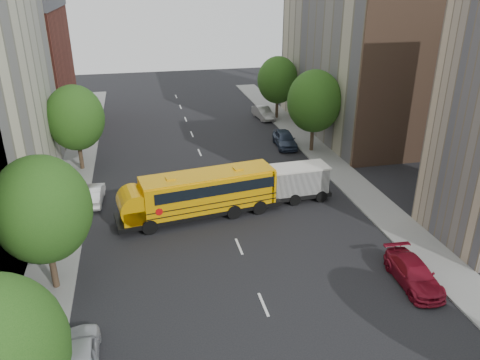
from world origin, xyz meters
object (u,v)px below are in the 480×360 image
object	(u,v)px
street_tree_1	(42,210)
street_tree_5	(278,80)
school_bus	(198,193)
parked_car_5	(263,113)
street_tree_4	(314,101)
parked_car_0	(81,353)
parked_car_3	(414,273)
street_tree_2	(75,118)
safari_truck	(289,183)
parked_car_1	(93,194)
parked_car_4	(285,139)

from	to	relation	value
street_tree_1	street_tree_5	size ratio (longest dim) A/B	1.05
school_bus	parked_car_5	world-z (taller)	school_bus
street_tree_1	street_tree_4	size ratio (longest dim) A/B	0.98
parked_car_0	parked_car_3	bearing A→B (deg)	-174.65
school_bus	parked_car_0	world-z (taller)	school_bus
street_tree_4	parked_car_3	size ratio (longest dim) A/B	1.71
street_tree_2	parked_car_0	xyz separation A→B (m)	(1.89, -24.28, -4.14)
street_tree_4	safari_truck	size ratio (longest dim) A/B	1.23
school_bus	safari_truck	distance (m)	7.38
safari_truck	parked_car_1	xyz separation A→B (m)	(-14.89, 2.86, -0.77)
street_tree_2	school_bus	world-z (taller)	street_tree_2
safari_truck	street_tree_5	bearing A→B (deg)	72.97
parked_car_0	street_tree_5	bearing A→B (deg)	-120.69
street_tree_5	safari_truck	xyz separation A→B (m)	(-5.71, -22.11, -3.24)
street_tree_2	parked_car_4	bearing A→B (deg)	5.40
street_tree_5	parked_car_0	size ratio (longest dim) A/B	1.85
safari_truck	parked_car_1	distance (m)	15.18
street_tree_4	safari_truck	bearing A→B (deg)	-119.48
school_bus	parked_car_3	world-z (taller)	school_bus
parked_car_3	school_bus	bearing A→B (deg)	138.54
parked_car_1	parked_car_4	world-z (taller)	parked_car_4
street_tree_1	street_tree_5	distance (m)	37.20
parked_car_4	street_tree_4	bearing A→B (deg)	-35.89
parked_car_4	parked_car_5	bearing A→B (deg)	91.45
street_tree_2	parked_car_4	size ratio (longest dim) A/B	1.63
street_tree_1	street_tree_4	xyz separation A→B (m)	(22.00, 18.00, 0.12)
street_tree_5	parked_car_1	size ratio (longest dim) A/B	1.80
street_tree_4	parked_car_0	bearing A→B (deg)	-129.63
street_tree_4	parked_car_5	xyz separation A→B (m)	(-1.65, 12.23, -4.35)
street_tree_4	school_bus	xyz separation A→B (m)	(-12.99, -11.28, -3.19)
street_tree_4	safari_truck	world-z (taller)	street_tree_4
parked_car_4	school_bus	bearing A→B (deg)	-124.85
parked_car_1	parked_car_4	distance (m)	20.54
street_tree_5	safari_truck	size ratio (longest dim) A/B	1.14
school_bus	parked_car_1	size ratio (longest dim) A/B	2.93
street_tree_5	school_bus	xyz separation A→B (m)	(-12.99, -23.28, -2.82)
street_tree_1	parked_car_5	distance (m)	36.69
safari_truck	parked_car_3	bearing A→B (deg)	-76.16
street_tree_5	parked_car_5	xyz separation A→B (m)	(-1.65, 0.23, -3.97)
school_bus	parked_car_4	world-z (taller)	school_bus
school_bus	parked_car_0	xyz separation A→B (m)	(-7.12, -12.99, -1.19)
street_tree_2	street_tree_4	distance (m)	22.00
street_tree_4	parked_car_4	bearing A→B (deg)	139.61
school_bus	parked_car_5	size ratio (longest dim) A/B	2.76
street_tree_1	safari_truck	bearing A→B (deg)	25.86
street_tree_4	street_tree_5	world-z (taller)	street_tree_4
school_bus	parked_car_5	distance (m)	26.14
street_tree_2	parked_car_1	bearing A→B (deg)	-79.07
school_bus	parked_car_5	xyz separation A→B (m)	(11.34, 23.52, -1.15)
parked_car_1	parked_car_5	world-z (taller)	parked_car_5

